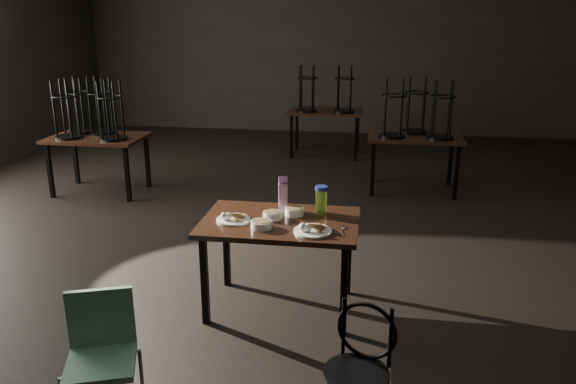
% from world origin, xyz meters
% --- Properties ---
extents(room, '(12.00, 12.04, 3.22)m').
position_xyz_m(room, '(-0.06, 0.01, 2.33)').
color(room, black).
rests_on(room, ground).
extents(main_table, '(1.20, 0.80, 0.75)m').
position_xyz_m(main_table, '(-0.01, -1.06, 0.67)').
color(main_table, black).
rests_on(main_table, ground).
extents(plate_left, '(0.26, 0.26, 0.08)m').
position_xyz_m(plate_left, '(-0.36, -1.13, 0.77)').
color(plate_left, white).
rests_on(plate_left, main_table).
extents(plate_right, '(0.28, 0.28, 0.09)m').
position_xyz_m(plate_right, '(0.27, -1.28, 0.77)').
color(plate_right, white).
rests_on(plate_right, main_table).
extents(bowl_near, '(0.15, 0.15, 0.06)m').
position_xyz_m(bowl_near, '(-0.07, -1.05, 0.78)').
color(bowl_near, white).
rests_on(bowl_near, main_table).
extents(bowl_far, '(0.15, 0.15, 0.06)m').
position_xyz_m(bowl_far, '(0.08, -0.93, 0.78)').
color(bowl_far, white).
rests_on(bowl_far, main_table).
extents(bowl_big, '(0.16, 0.16, 0.05)m').
position_xyz_m(bowl_big, '(-0.12, -1.25, 0.78)').
color(bowl_big, white).
rests_on(bowl_big, main_table).
extents(juice_carton, '(0.08, 0.08, 0.28)m').
position_xyz_m(juice_carton, '(-0.02, -0.84, 0.88)').
color(juice_carton, '#831773').
rests_on(juice_carton, main_table).
extents(water_bottle, '(0.13, 0.13, 0.22)m').
position_xyz_m(water_bottle, '(0.29, -0.86, 0.87)').
color(water_bottle, '#91CB3B').
rests_on(water_bottle, main_table).
extents(spoon, '(0.05, 0.19, 0.01)m').
position_xyz_m(spoon, '(0.49, -1.18, 0.75)').
color(spoon, silver).
rests_on(spoon, main_table).
extents(bentwood_chair, '(0.40, 0.39, 0.76)m').
position_xyz_m(bentwood_chair, '(0.66, -2.37, 0.45)').
color(bentwood_chair, black).
rests_on(bentwood_chair, ground).
extents(school_chair, '(0.47, 0.47, 0.79)m').
position_xyz_m(school_chair, '(-0.77, -2.52, 0.48)').
color(school_chair, '#6EAC91').
rests_on(school_chair, ground).
extents(bg_table_left, '(1.20, 0.80, 1.48)m').
position_xyz_m(bg_table_left, '(-2.88, 1.61, 0.80)').
color(bg_table_left, black).
rests_on(bg_table_left, ground).
extents(bg_table_right, '(1.20, 0.80, 1.48)m').
position_xyz_m(bg_table_right, '(1.21, 2.28, 0.78)').
color(bg_table_right, black).
rests_on(bg_table_right, ground).
extents(bg_table_far, '(1.20, 0.80, 1.48)m').
position_xyz_m(bg_table_far, '(-0.11, 4.06, 0.75)').
color(bg_table_far, black).
rests_on(bg_table_far, ground).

